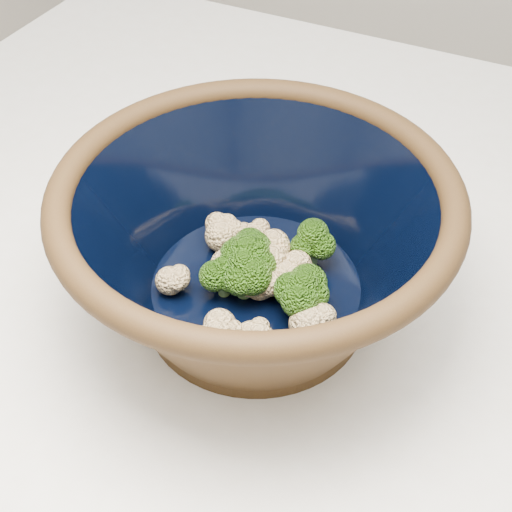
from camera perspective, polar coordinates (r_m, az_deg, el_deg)
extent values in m
cylinder|color=black|center=(0.66, 0.00, -3.88)|extent=(0.20, 0.20, 0.01)
torus|color=black|center=(0.57, 0.00, 4.99)|extent=(0.34, 0.34, 0.02)
cylinder|color=black|center=(0.64, 0.00, -2.38)|extent=(0.19, 0.19, 0.00)
cylinder|color=#608442|center=(0.62, -0.96, -2.45)|extent=(0.01, 0.01, 0.02)
ellipsoid|color=#346212|center=(0.60, -0.99, -0.82)|extent=(0.04, 0.04, 0.04)
cylinder|color=#608442|center=(0.63, -0.78, -1.57)|extent=(0.01, 0.01, 0.02)
ellipsoid|color=#346212|center=(0.61, -0.81, 0.14)|extent=(0.05, 0.05, 0.04)
cylinder|color=#608442|center=(0.62, -2.58, -2.48)|extent=(0.01, 0.01, 0.02)
ellipsoid|color=#346212|center=(0.61, -2.63, -1.17)|extent=(0.04, 0.04, 0.03)
cylinder|color=#608442|center=(0.61, 3.66, -4.09)|extent=(0.01, 0.01, 0.02)
ellipsoid|color=#346212|center=(0.59, 3.77, -2.48)|extent=(0.04, 0.04, 0.04)
cylinder|color=#608442|center=(0.65, 4.41, 0.02)|extent=(0.01, 0.01, 0.02)
ellipsoid|color=#346212|center=(0.64, 4.53, 1.59)|extent=(0.04, 0.04, 0.04)
cylinder|color=#608442|center=(0.63, -0.44, -1.50)|extent=(0.01, 0.01, 0.02)
ellipsoid|color=#346212|center=(0.61, -0.45, 0.21)|extent=(0.05, 0.05, 0.04)
cylinder|color=#608442|center=(0.63, -0.21, -1.45)|extent=(0.01, 0.01, 0.02)
ellipsoid|color=#346212|center=(0.61, -0.21, 0.23)|extent=(0.04, 0.04, 0.04)
cylinder|color=#608442|center=(0.64, -0.70, -0.68)|extent=(0.01, 0.01, 0.02)
ellipsoid|color=#346212|center=(0.63, -0.72, 0.76)|extent=(0.04, 0.04, 0.03)
sphere|color=beige|center=(0.58, -0.39, -6.48)|extent=(0.03, 0.03, 0.03)
sphere|color=beige|center=(0.63, -6.91, -1.98)|extent=(0.03, 0.03, 0.03)
sphere|color=beige|center=(0.66, -2.77, 1.63)|extent=(0.03, 0.03, 0.03)
sphere|color=beige|center=(0.62, 0.04, -2.07)|extent=(0.03, 0.03, 0.03)
sphere|color=beige|center=(0.59, 4.28, -5.42)|extent=(0.03, 0.03, 0.03)
sphere|color=beige|center=(0.62, 0.28, -2.27)|extent=(0.03, 0.03, 0.03)
sphere|color=beige|center=(0.64, 0.82, -0.19)|extent=(0.03, 0.03, 0.03)
sphere|color=beige|center=(0.63, -1.33, -1.35)|extent=(0.03, 0.03, 0.03)
sphere|color=beige|center=(0.62, 2.47, -1.61)|extent=(0.03, 0.03, 0.03)
sphere|color=beige|center=(0.58, -2.22, -6.47)|extent=(0.03, 0.03, 0.03)
sphere|color=beige|center=(0.66, -0.22, 1.54)|extent=(0.03, 0.03, 0.03)
cylinder|color=#EF4B0A|center=(0.64, 0.83, -1.39)|extent=(0.03, 0.03, 0.01)
cylinder|color=#EF4B0A|center=(0.60, 4.88, -5.67)|extent=(0.02, 0.02, 0.01)
cylinder|color=#EF4B0A|center=(0.64, -0.58, -1.44)|extent=(0.03, 0.03, 0.01)
cylinder|color=#EF4B0A|center=(0.63, 0.19, -2.08)|extent=(0.03, 0.03, 0.01)
cylinder|color=#EF4B0A|center=(0.64, 0.09, -1.84)|extent=(0.03, 0.03, 0.01)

